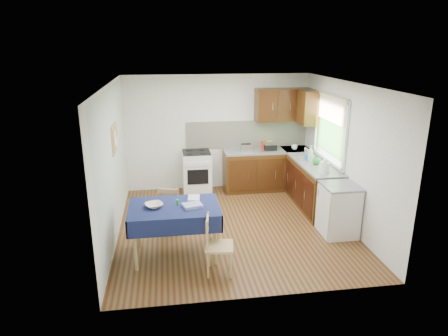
{
  "coord_description": "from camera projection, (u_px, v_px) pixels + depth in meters",
  "views": [
    {
      "loc": [
        -1.11,
        -6.38,
        3.12
      ],
      "look_at": [
        -0.16,
        0.09,
        1.07
      ],
      "focal_mm": 32.0,
      "sensor_mm": 36.0,
      "label": 1
    }
  ],
  "objects": [
    {
      "name": "toaster",
      "position": [
        246.0,
        148.0,
        8.51
      ],
      "size": [
        0.24,
        0.15,
        0.19
      ],
      "rotation": [
        0.0,
        0.0,
        0.08
      ],
      "color": "silver",
      "rests_on": "worktop_back"
    },
    {
      "name": "dining_table",
      "position": [
        174.0,
        213.0,
        5.93
      ],
      "size": [
        1.34,
        0.91,
        0.81
      ],
      "rotation": [
        0.0,
        0.0,
        -0.31
      ],
      "color": "#131041",
      "rests_on": "ground"
    },
    {
      "name": "worktop_right",
      "position": [
        315.0,
        164.0,
        7.7
      ],
      "size": [
        0.6,
        1.7,
        0.04
      ],
      "primitive_type": "cube",
      "color": "slate",
      "rests_on": "base_cabinets"
    },
    {
      "name": "worktop_corner",
      "position": [
        296.0,
        149.0,
        8.78
      ],
      "size": [
        0.6,
        0.6,
        0.04
      ],
      "primitive_type": "cube",
      "color": "slate",
      "rests_on": "base_cabinets"
    },
    {
      "name": "splashback",
      "position": [
        247.0,
        134.0,
        8.81
      ],
      "size": [
        2.7,
        0.02,
        0.6
      ],
      "primitive_type": "cube",
      "color": "#EDE7C9",
      "rests_on": "wall_back"
    },
    {
      "name": "sandwich_press",
      "position": [
        270.0,
        146.0,
        8.66
      ],
      "size": [
        0.27,
        0.23,
        0.16
      ],
      "rotation": [
        0.0,
        0.0,
        0.02
      ],
      "color": "black",
      "rests_on": "worktop_back"
    },
    {
      "name": "wall_front",
      "position": [
        264.0,
        207.0,
        4.75
      ],
      "size": [
        4.0,
        0.02,
        2.5
      ],
      "primitive_type": "cube",
      "color": "silver",
      "rests_on": "ground"
    },
    {
      "name": "ceiling",
      "position": [
        234.0,
        84.0,
        6.36
      ],
      "size": [
        4.0,
        4.2,
        0.02
      ],
      "primitive_type": "cube",
      "color": "silver",
      "rests_on": "wall_back"
    },
    {
      "name": "soap_bottle_b",
      "position": [
        308.0,
        156.0,
        7.86
      ],
      "size": [
        0.11,
        0.11,
        0.18
      ],
      "primitive_type": "imported",
      "rotation": [
        0.0,
        0.0,
        1.96
      ],
      "color": "#1F70B8",
      "rests_on": "worktop_right"
    },
    {
      "name": "stove",
      "position": [
        197.0,
        172.0,
        8.6
      ],
      "size": [
        0.6,
        0.61,
        0.92
      ],
      "color": "white",
      "rests_on": "ground"
    },
    {
      "name": "spice_jar",
      "position": [
        177.0,
        202.0,
        5.95
      ],
      "size": [
        0.04,
        0.04,
        0.08
      ],
      "primitive_type": "cylinder",
      "color": "green",
      "rests_on": "dining_table"
    },
    {
      "name": "worktop_back",
      "position": [
        267.0,
        151.0,
        8.69
      ],
      "size": [
        1.9,
        0.6,
        0.04
      ],
      "primitive_type": "cube",
      "color": "slate",
      "rests_on": "base_cabinets"
    },
    {
      "name": "soap_bottle_c",
      "position": [
        316.0,
        160.0,
        7.6
      ],
      "size": [
        0.21,
        0.21,
        0.19
      ],
      "primitive_type": "imported",
      "rotation": [
        0.0,
        0.0,
        3.79
      ],
      "color": "#258A39",
      "rests_on": "worktop_right"
    },
    {
      "name": "floor",
      "position": [
        233.0,
        226.0,
        7.11
      ],
      "size": [
        4.2,
        4.2,
        0.0
      ],
      "primitive_type": "plane",
      "color": "#452312",
      "rests_on": "ground"
    },
    {
      "name": "wall_right",
      "position": [
        346.0,
        154.0,
        7.01
      ],
      "size": [
        0.02,
        4.2,
        2.5
      ],
      "primitive_type": "cube",
      "color": "silver",
      "rests_on": "ground"
    },
    {
      "name": "window",
      "position": [
        330.0,
        124.0,
        7.55
      ],
      "size": [
        0.04,
        1.48,
        1.26
      ],
      "color": "#2C5D26",
      "rests_on": "wall_right"
    },
    {
      "name": "soap_bottle_a",
      "position": [
        310.0,
        153.0,
        7.81
      ],
      "size": [
        0.17,
        0.17,
        0.31
      ],
      "primitive_type": "imported",
      "rotation": [
        0.0,
        0.0,
        0.9
      ],
      "color": "white",
      "rests_on": "worktop_right"
    },
    {
      "name": "base_cabinets",
      "position": [
        287.0,
        177.0,
        8.36
      ],
      "size": [
        1.9,
        2.3,
        0.86
      ],
      "color": "black",
      "rests_on": "ground"
    },
    {
      "name": "upper_cabinets",
      "position": [
        291.0,
        106.0,
        8.47
      ],
      "size": [
        1.2,
        0.85,
        0.7
      ],
      "color": "black",
      "rests_on": "wall_back"
    },
    {
      "name": "kettle",
      "position": [
        325.0,
        167.0,
        7.1
      ],
      "size": [
        0.16,
        0.16,
        0.27
      ],
      "color": "white",
      "rests_on": "worktop_right"
    },
    {
      "name": "yellow_packet",
      "position": [
        268.0,
        144.0,
        8.82
      ],
      "size": [
        0.13,
        0.09,
        0.16
      ],
      "primitive_type": "cube",
      "rotation": [
        0.0,
        0.0,
        0.1
      ],
      "color": "gold",
      "rests_on": "worktop_back"
    },
    {
      "name": "corkboard",
      "position": [
        115.0,
        139.0,
        6.64
      ],
      "size": [
        0.04,
        0.62,
        0.47
      ],
      "color": "tan",
      "rests_on": "wall_left"
    },
    {
      "name": "cup",
      "position": [
        294.0,
        147.0,
        8.68
      ],
      "size": [
        0.14,
        0.14,
        0.11
      ],
      "primitive_type": "imported",
      "rotation": [
        0.0,
        0.0,
        0.07
      ],
      "color": "silver",
      "rests_on": "worktop_back"
    },
    {
      "name": "fridge",
      "position": [
        339.0,
        210.0,
        6.7
      ],
      "size": [
        0.58,
        0.6,
        0.89
      ],
      "color": "white",
      "rests_on": "ground"
    },
    {
      "name": "chair_far",
      "position": [
        170.0,
        208.0,
        6.73
      ],
      "size": [
        0.46,
        0.46,
        0.87
      ],
      "rotation": [
        0.0,
        0.0,
        2.89
      ],
      "color": "tan",
      "rests_on": "ground"
    },
    {
      "name": "sauce_bottle",
      "position": [
        262.0,
        146.0,
        8.49
      ],
      "size": [
        0.05,
        0.05,
        0.23
      ],
      "primitive_type": "cylinder",
      "color": "red",
      "rests_on": "worktop_back"
    },
    {
      "name": "wall_back",
      "position": [
        218.0,
        133.0,
        8.72
      ],
      "size": [
        4.0,
        0.02,
        2.5
      ],
      "primitive_type": "cube",
      "color": "silver",
      "rests_on": "ground"
    },
    {
      "name": "book",
      "position": [
        188.0,
        198.0,
        6.19
      ],
      "size": [
        0.2,
        0.26,
        0.02
      ],
      "primitive_type": "imported",
      "rotation": [
        0.0,
        0.0,
        -0.1
      ],
      "color": "white",
      "rests_on": "dining_table"
    },
    {
      "name": "plate_bowl",
      "position": [
        154.0,
        205.0,
        5.85
      ],
      "size": [
        0.32,
        0.32,
        0.06
      ],
      "primitive_type": "imported",
      "rotation": [
        0.0,
        0.0,
        0.33
      ],
      "color": "#F0E7C4",
      "rests_on": "dining_table"
    },
    {
      "name": "chair_near",
      "position": [
        216.0,
        243.0,
        5.55
      ],
      "size": [
        0.44,
        0.44,
        0.86
      ],
      "rotation": [
        0.0,
        0.0,
        1.41
      ],
      "color": "tan",
      "rests_on": "ground"
    },
    {
      "name": "tea_towel",
      "position": [
        192.0,
        206.0,
        5.86
      ],
      "size": [
        0.32,
        0.27,
        0.05
      ],
      "primitive_type": "cube",
      "rotation": [
        0.0,
        0.0,
        0.23
      ],
      "color": "#293A99",
      "rests_on": "dining_table"
    },
    {
      "name": "wall_left",
      "position": [
        112.0,
        164.0,
        6.46
      ],
      "size": [
        0.02,
        4.2,
        2.5
      ],
      "primitive_type": "cube",
      "color": "silver",
      "rests_on": "ground"
    },
    {
      "name": "dish_rack",
      "position": [
        308.0,
        158.0,
        8.01
      ],
      "size": [
        0.43,
        0.32,
        0.2
      ],
      "rotation": [
        0.0,
        0.0,
        0.14
      ],
      "color": "gray",
      "rests_on": "worktop_right"
    }
  ]
}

